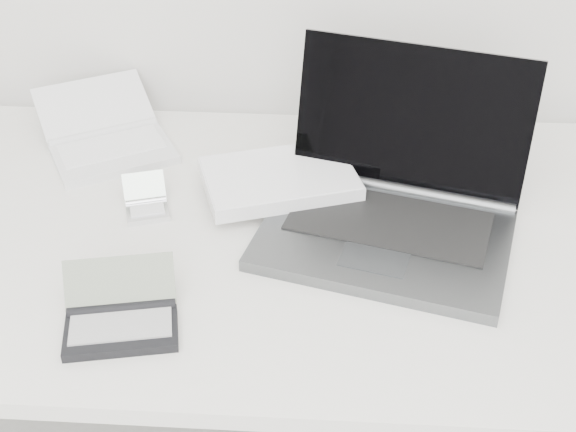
# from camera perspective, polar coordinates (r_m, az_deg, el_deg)

# --- Properties ---
(desk) EXTENTS (1.60, 0.80, 0.73)m
(desk) POSITION_cam_1_polar(r_m,az_deg,el_deg) (1.39, 1.34, -2.61)
(desk) COLOR white
(desk) RESTS_ON ground
(laptop_large) EXTENTS (0.58, 0.44, 0.27)m
(laptop_large) POSITION_cam_1_polar(r_m,az_deg,el_deg) (1.37, 5.26, 1.37)
(laptop_large) COLOR #555759
(laptop_large) RESTS_ON desk
(netbook_open_white) EXTENTS (0.33, 0.35, 0.08)m
(netbook_open_white) POSITION_cam_1_polar(r_m,az_deg,el_deg) (1.61, -12.70, 5.34)
(netbook_open_white) COLOR white
(netbook_open_white) RESTS_ON desk
(pda_silver) EXTENTS (0.09, 0.10, 0.06)m
(pda_silver) POSITION_cam_1_polar(r_m,az_deg,el_deg) (1.42, -10.02, 0.77)
(pda_silver) COLOR white
(pda_silver) RESTS_ON desk
(palmtop_charcoal) EXTENTS (0.18, 0.16, 0.08)m
(palmtop_charcoal) POSITION_cam_1_polar(r_m,az_deg,el_deg) (1.20, -11.80, -7.17)
(palmtop_charcoal) COLOR black
(palmtop_charcoal) RESTS_ON desk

